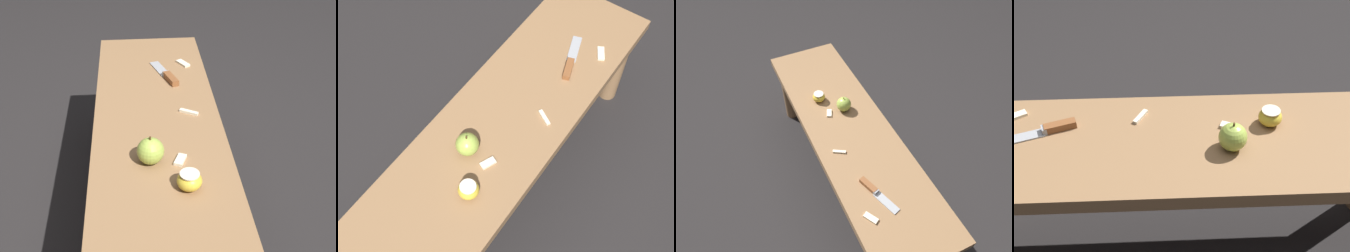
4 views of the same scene
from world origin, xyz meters
TOP-DOWN VIEW (x-y plane):
  - ground_plane at (0.00, 0.00)m, footprint 8.00×8.00m
  - wooden_bench at (0.00, 0.00)m, footprint 1.33×0.37m
  - knife at (-0.32, 0.05)m, footprint 0.19×0.09m
  - apple_whole at (0.14, -0.03)m, footprint 0.07×0.07m
  - apple_cut at (0.24, 0.06)m, footprint 0.06×0.06m
  - apple_slice_near_knife at (-0.42, 0.11)m, footprint 0.06×0.05m
  - apple_slice_center at (-0.09, 0.10)m, footprint 0.04×0.06m
  - apple_slice_near_bowl at (0.14, 0.05)m, footprint 0.05×0.04m

SIDE VIEW (x-z plane):
  - ground_plane at x=0.00m, z-range 0.00..0.00m
  - wooden_bench at x=0.00m, z-range 0.13..0.55m
  - apple_slice_near_knife at x=-0.42m, z-range 0.42..0.43m
  - apple_slice_center at x=-0.09m, z-range 0.42..0.43m
  - apple_slice_near_bowl at x=0.14m, z-range 0.42..0.43m
  - knife at x=-0.32m, z-range 0.42..0.44m
  - apple_cut at x=0.24m, z-range 0.42..0.47m
  - apple_whole at x=0.14m, z-range 0.42..0.50m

